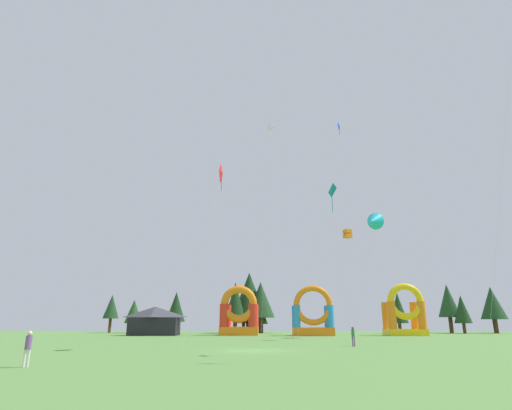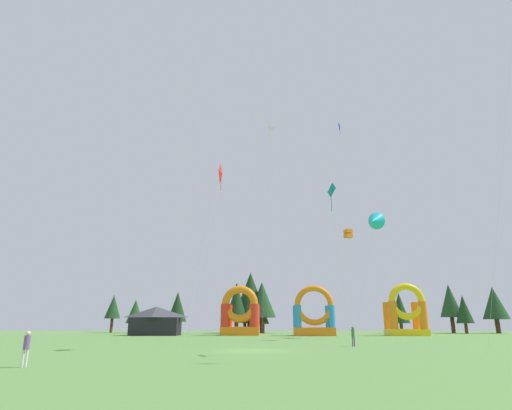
{
  "view_description": "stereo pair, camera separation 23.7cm",
  "coord_description": "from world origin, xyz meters",
  "px_view_note": "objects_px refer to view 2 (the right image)",
  "views": [
    {
      "loc": [
        1.09,
        -30.96,
        2.06
      ],
      "look_at": [
        0.0,
        7.19,
        12.82
      ],
      "focal_mm": 28.88,
      "sensor_mm": 36.0,
      "label": 1
    },
    {
      "loc": [
        1.33,
        -30.96,
        2.06
      ],
      "look_at": [
        0.0,
        7.19,
        12.82
      ],
      "focal_mm": 28.88,
      "sensor_mm": 36.0,
      "label": 2
    }
  ],
  "objects_px": {
    "kite_red_diamond": "(222,175)",
    "festival_tent": "(156,321)",
    "kite_blue_diamond": "(340,129)",
    "inflatable_orange_dome": "(240,317)",
    "inflatable_blue_arch": "(314,318)",
    "kite_orange_box": "(348,234)",
    "inflatable_yellow_castle": "(406,315)",
    "kite_cyan_delta": "(374,221)",
    "kite_teal_diamond": "(330,192)",
    "person_left_edge": "(27,345)",
    "kite_white_diamond": "(271,130)",
    "person_far_side": "(353,335)"
  },
  "relations": [
    {
      "from": "kite_red_diamond",
      "to": "festival_tent",
      "type": "bearing_deg",
      "value": 113.48
    },
    {
      "from": "kite_blue_diamond",
      "to": "inflatable_orange_dome",
      "type": "distance_m",
      "value": 30.94
    },
    {
      "from": "kite_red_diamond",
      "to": "inflatable_blue_arch",
      "type": "xyz_separation_m",
      "value": [
        10.21,
        29.48,
        -11.32
      ]
    },
    {
      "from": "kite_orange_box",
      "to": "inflatable_yellow_castle",
      "type": "relative_size",
      "value": 1.69
    },
    {
      "from": "kite_cyan_delta",
      "to": "kite_red_diamond",
      "type": "relative_size",
      "value": 1.12
    },
    {
      "from": "kite_cyan_delta",
      "to": "inflatable_yellow_castle",
      "type": "distance_m",
      "value": 16.0
    },
    {
      "from": "kite_teal_diamond",
      "to": "person_left_edge",
      "type": "xyz_separation_m",
      "value": [
        -15.61,
        -7.6,
        -9.7
      ]
    },
    {
      "from": "kite_white_diamond",
      "to": "person_far_side",
      "type": "relative_size",
      "value": 16.69
    },
    {
      "from": "kite_cyan_delta",
      "to": "festival_tent",
      "type": "relative_size",
      "value": 2.33
    },
    {
      "from": "kite_white_diamond",
      "to": "kite_teal_diamond",
      "type": "height_order",
      "value": "kite_white_diamond"
    },
    {
      "from": "kite_red_diamond",
      "to": "kite_blue_diamond",
      "type": "relative_size",
      "value": 0.56
    },
    {
      "from": "person_far_side",
      "to": "inflatable_orange_dome",
      "type": "distance_m",
      "value": 29.67
    },
    {
      "from": "person_far_side",
      "to": "festival_tent",
      "type": "relative_size",
      "value": 0.23
    },
    {
      "from": "kite_orange_box",
      "to": "kite_blue_diamond",
      "type": "height_order",
      "value": "kite_blue_diamond"
    },
    {
      "from": "kite_cyan_delta",
      "to": "kite_white_diamond",
      "type": "distance_m",
      "value": 18.4
    },
    {
      "from": "kite_orange_box",
      "to": "inflatable_blue_arch",
      "type": "xyz_separation_m",
      "value": [
        -2.97,
        13.92,
        -9.45
      ]
    },
    {
      "from": "kite_teal_diamond",
      "to": "festival_tent",
      "type": "distance_m",
      "value": 41.59
    },
    {
      "from": "kite_blue_diamond",
      "to": "festival_tent",
      "type": "bearing_deg",
      "value": 149.69
    },
    {
      "from": "person_far_side",
      "to": "inflatable_orange_dome",
      "type": "bearing_deg",
      "value": -49.83
    },
    {
      "from": "kite_cyan_delta",
      "to": "person_far_side",
      "type": "bearing_deg",
      "value": -111.78
    },
    {
      "from": "inflatable_yellow_castle",
      "to": "inflatable_blue_arch",
      "type": "height_order",
      "value": "inflatable_yellow_castle"
    },
    {
      "from": "kite_red_diamond",
      "to": "inflatable_orange_dome",
      "type": "height_order",
      "value": "kite_red_diamond"
    },
    {
      "from": "person_far_side",
      "to": "festival_tent",
      "type": "distance_m",
      "value": 35.13
    },
    {
      "from": "kite_red_diamond",
      "to": "person_left_edge",
      "type": "bearing_deg",
      "value": -120.59
    },
    {
      "from": "kite_teal_diamond",
      "to": "inflatable_yellow_castle",
      "type": "relative_size",
      "value": 1.52
    },
    {
      "from": "festival_tent",
      "to": "inflatable_orange_dome",
      "type": "bearing_deg",
      "value": 6.91
    },
    {
      "from": "kite_cyan_delta",
      "to": "kite_teal_diamond",
      "type": "height_order",
      "value": "kite_cyan_delta"
    },
    {
      "from": "person_left_edge",
      "to": "inflatable_orange_dome",
      "type": "relative_size",
      "value": 0.22
    },
    {
      "from": "kite_white_diamond",
      "to": "festival_tent",
      "type": "bearing_deg",
      "value": 141.04
    },
    {
      "from": "person_far_side",
      "to": "inflatable_orange_dome",
      "type": "height_order",
      "value": "inflatable_orange_dome"
    },
    {
      "from": "festival_tent",
      "to": "kite_orange_box",
      "type": "bearing_deg",
      "value": -28.6
    },
    {
      "from": "kite_cyan_delta",
      "to": "kite_white_diamond",
      "type": "height_order",
      "value": "kite_white_diamond"
    },
    {
      "from": "person_left_edge",
      "to": "inflatable_yellow_castle",
      "type": "distance_m",
      "value": 53.21
    },
    {
      "from": "inflatable_yellow_castle",
      "to": "inflatable_orange_dome",
      "type": "distance_m",
      "value": 24.35
    },
    {
      "from": "kite_cyan_delta",
      "to": "person_left_edge",
      "type": "xyz_separation_m",
      "value": [
        -25.38,
        -34.32,
        -13.96
      ]
    },
    {
      "from": "kite_orange_box",
      "to": "inflatable_blue_arch",
      "type": "height_order",
      "value": "kite_orange_box"
    },
    {
      "from": "kite_orange_box",
      "to": "inflatable_orange_dome",
      "type": "xyz_separation_m",
      "value": [
        -13.78,
        15.74,
        -9.36
      ]
    },
    {
      "from": "kite_red_diamond",
      "to": "festival_tent",
      "type": "height_order",
      "value": "kite_red_diamond"
    },
    {
      "from": "kite_white_diamond",
      "to": "festival_tent",
      "type": "height_order",
      "value": "kite_white_diamond"
    },
    {
      "from": "kite_teal_diamond",
      "to": "inflatable_orange_dome",
      "type": "height_order",
      "value": "kite_teal_diamond"
    },
    {
      "from": "kite_white_diamond",
      "to": "kite_orange_box",
      "type": "distance_m",
      "value": 16.4
    },
    {
      "from": "kite_blue_diamond",
      "to": "person_far_side",
      "type": "xyz_separation_m",
      "value": [
        -1.92,
        -10.79,
        -24.12
      ]
    },
    {
      "from": "kite_white_diamond",
      "to": "kite_blue_diamond",
      "type": "bearing_deg",
      "value": -7.8
    },
    {
      "from": "kite_blue_diamond",
      "to": "inflatable_blue_arch",
      "type": "xyz_separation_m",
      "value": [
        -2.56,
        14.7,
        -22.57
      ]
    },
    {
      "from": "kite_white_diamond",
      "to": "kite_teal_diamond",
      "type": "xyz_separation_m",
      "value": [
        3.99,
        -20.92,
        -15.0
      ]
    },
    {
      "from": "kite_cyan_delta",
      "to": "kite_red_diamond",
      "type": "xyz_separation_m",
      "value": [
        -17.95,
        -21.75,
        -1.09
      ]
    },
    {
      "from": "inflatable_orange_dome",
      "to": "inflatable_blue_arch",
      "type": "distance_m",
      "value": 10.96
    },
    {
      "from": "kite_red_diamond",
      "to": "festival_tent",
      "type": "relative_size",
      "value": 2.08
    },
    {
      "from": "kite_teal_diamond",
      "to": "inflatable_yellow_castle",
      "type": "xyz_separation_m",
      "value": [
        15.55,
        35.49,
        -7.81
      ]
    },
    {
      "from": "kite_blue_diamond",
      "to": "inflatable_orange_dome",
      "type": "xyz_separation_m",
      "value": [
        -13.37,
        16.53,
        -22.48
      ]
    }
  ]
}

